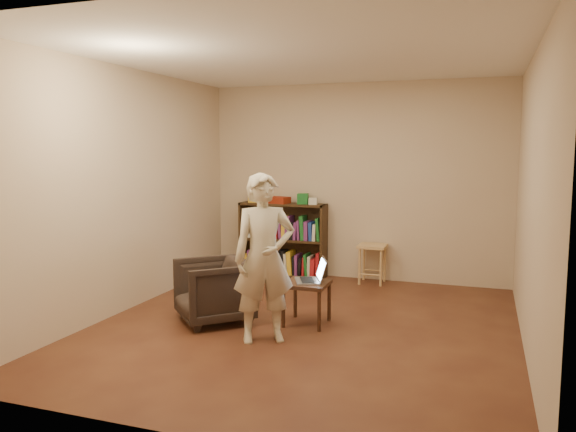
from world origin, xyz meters
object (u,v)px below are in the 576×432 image
(laptop, at_px, (313,276))
(person, at_px, (264,258))
(stool, at_px, (372,252))
(armchair, at_px, (214,291))
(bookshelf, at_px, (283,244))
(side_table, at_px, (307,289))

(laptop, xyz_separation_m, person, (-0.27, -0.62, 0.28))
(stool, xyz_separation_m, armchair, (-1.20, -2.16, -0.09))
(armchair, distance_m, person, 0.90)
(stool, distance_m, person, 2.59)
(bookshelf, xyz_separation_m, side_table, (0.97, -1.99, -0.08))
(stool, relative_size, laptop, 1.24)
(stool, relative_size, person, 0.33)
(bookshelf, height_order, person, person)
(side_table, xyz_separation_m, laptop, (0.06, 0.03, 0.13))
(stool, relative_size, side_table, 1.18)
(side_table, bearing_deg, stool, 81.59)
(armchair, relative_size, side_table, 1.63)
(bookshelf, relative_size, side_table, 2.80)
(bookshelf, xyz_separation_m, laptop, (1.02, -1.96, 0.05))
(stool, height_order, side_table, stool)
(armchair, height_order, person, person)
(side_table, height_order, person, person)
(laptop, bearing_deg, bookshelf, -175.89)
(side_table, distance_m, person, 0.75)
(bookshelf, relative_size, stool, 2.37)
(bookshelf, relative_size, armchair, 1.72)
(laptop, height_order, person, person)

